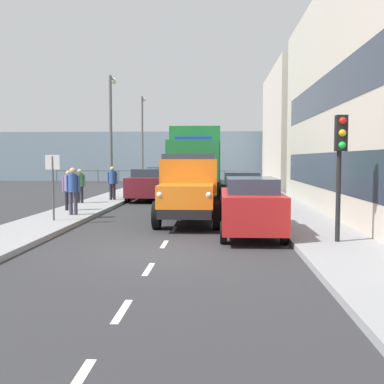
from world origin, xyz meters
TOP-DOWN VIEW (x-y plane):
  - ground_plane at (0.00, -12.30)m, footprint 80.00×80.00m
  - sidewalk_left at (-4.43, -12.30)m, footprint 2.21×41.91m
  - sidewalk_right at (4.43, -12.30)m, footprint 2.21×41.91m
  - road_centreline_markings at (0.00, -11.99)m, footprint 0.12×38.47m
  - building_far_block at (-9.62, -26.39)m, footprint 8.18×12.98m
  - sea_horizon at (0.00, -36.26)m, footprint 80.00×0.80m
  - seawall_railing at (-0.00, -32.66)m, footprint 28.08×0.08m
  - truck_vintage_orange at (-0.41, -5.03)m, footprint 2.17×5.64m
  - lorry_cargo_green at (-0.26, -13.60)m, footprint 2.58×8.20m
  - car_red_kerbside_near at (-2.37, -2.52)m, footprint 1.79×4.26m
  - car_black_kerbside_1 at (-2.37, -8.40)m, footprint 1.78×3.92m
  - car_maroon_oppositeside_0 at (2.37, -13.92)m, footprint 1.93×4.32m
  - car_white_oppositeside_1 at (2.37, -19.59)m, footprint 1.91×4.57m
  - pedestrian_couple_b at (4.05, -6.13)m, footprint 0.53×0.34m
  - pedestrian_by_lamp at (4.71, -7.65)m, footprint 0.53×0.34m
  - pedestrian_with_bag at (5.19, -10.82)m, footprint 0.53×0.34m
  - pedestrian_strolling at (4.03, -12.63)m, footprint 0.53×0.34m
  - traffic_light_near at (-4.48, -0.78)m, footprint 0.28×0.41m
  - lamp_post_promenade at (4.36, -14.00)m, footprint 0.32×1.14m
  - lamp_post_far at (4.43, -24.92)m, footprint 0.32×1.14m
  - street_sign at (4.23, -4.53)m, footprint 0.50×0.07m

SIDE VIEW (x-z plane):
  - ground_plane at x=0.00m, z-range 0.00..0.00m
  - road_centreline_markings at x=0.00m, z-range 0.00..0.01m
  - sidewalk_left at x=-4.43m, z-range 0.00..0.15m
  - sidewalk_right at x=4.43m, z-range 0.00..0.15m
  - car_black_kerbside_1 at x=-2.37m, z-range 0.03..1.75m
  - car_red_kerbside_near at x=-2.37m, z-range 0.04..1.76m
  - car_maroon_oppositeside_0 at x=2.37m, z-range 0.04..1.76m
  - car_white_oppositeside_1 at x=2.37m, z-range 0.04..1.76m
  - seawall_railing at x=0.00m, z-range 0.32..1.52m
  - pedestrian_with_bag at x=5.19m, z-range 0.29..1.92m
  - pedestrian_by_lamp at x=4.71m, z-range 0.29..1.93m
  - pedestrian_strolling at x=4.03m, z-range 0.30..2.02m
  - truck_vintage_orange at x=-0.41m, z-range -0.04..2.39m
  - pedestrian_couple_b at x=4.05m, z-range 0.31..2.09m
  - street_sign at x=4.23m, z-range 0.56..2.81m
  - lorry_cargo_green at x=-0.26m, z-range 0.14..4.01m
  - traffic_light_near at x=-4.48m, z-range 0.87..4.07m
  - sea_horizon at x=0.00m, z-range 0.00..5.00m
  - lamp_post_promenade at x=4.36m, z-range 0.77..7.34m
  - lamp_post_far at x=4.43m, z-range 0.78..7.69m
  - building_far_block at x=-9.62m, z-range 0.00..9.18m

